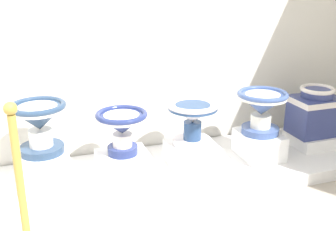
{
  "coord_description": "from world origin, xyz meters",
  "views": [
    {
      "loc": [
        1.17,
        -0.75,
        1.58
      ],
      "look_at": [
        2.15,
        2.05,
        0.54
      ],
      "focal_mm": 44.41,
      "sensor_mm": 36.0,
      "label": 1
    }
  ],
  "objects_px": {
    "plinth_block_rightmost": "(259,145)",
    "antique_toilet_rightmost": "(262,106)",
    "plinth_block_squat_floral": "(192,154)",
    "plinth_block_pale_glazed": "(123,164)",
    "antique_toilet_squat_floral": "(193,115)",
    "plinth_block_tall_cobalt": "(312,139)",
    "plinth_block_leftmost": "(44,168)",
    "antique_toilet_tall_cobalt": "(315,110)",
    "antique_toilet_pale_glazed": "(122,125)",
    "antique_toilet_leftmost": "(39,120)"
  },
  "relations": [
    {
      "from": "antique_toilet_pale_glazed",
      "to": "antique_toilet_rightmost",
      "type": "relative_size",
      "value": 0.94
    },
    {
      "from": "antique_toilet_tall_cobalt",
      "to": "plinth_block_tall_cobalt",
      "type": "bearing_deg",
      "value": 90.0
    },
    {
      "from": "antique_toilet_squat_floral",
      "to": "antique_toilet_rightmost",
      "type": "relative_size",
      "value": 0.98
    },
    {
      "from": "antique_toilet_squat_floral",
      "to": "plinth_block_rightmost",
      "type": "xyz_separation_m",
      "value": [
        0.58,
        -0.05,
        -0.31
      ]
    },
    {
      "from": "plinth_block_squat_floral",
      "to": "antique_toilet_tall_cobalt",
      "type": "distance_m",
      "value": 1.18
    },
    {
      "from": "plinth_block_squat_floral",
      "to": "antique_toilet_rightmost",
      "type": "distance_m",
      "value": 0.69
    },
    {
      "from": "antique_toilet_squat_floral",
      "to": "antique_toilet_tall_cobalt",
      "type": "xyz_separation_m",
      "value": [
        1.16,
        0.01,
        -0.09
      ]
    },
    {
      "from": "plinth_block_squat_floral",
      "to": "antique_toilet_rightmost",
      "type": "xyz_separation_m",
      "value": [
        0.58,
        -0.05,
        0.36
      ]
    },
    {
      "from": "plinth_block_leftmost",
      "to": "plinth_block_pale_glazed",
      "type": "distance_m",
      "value": 0.58
    },
    {
      "from": "antique_toilet_leftmost",
      "to": "antique_toilet_pale_glazed",
      "type": "distance_m",
      "value": 0.58
    },
    {
      "from": "antique_toilet_rightmost",
      "to": "plinth_block_tall_cobalt",
      "type": "height_order",
      "value": "antique_toilet_rightmost"
    },
    {
      "from": "plinth_block_pale_glazed",
      "to": "antique_toilet_rightmost",
      "type": "bearing_deg",
      "value": -2.25
    },
    {
      "from": "plinth_block_pale_glazed",
      "to": "plinth_block_rightmost",
      "type": "bearing_deg",
      "value": -2.25
    },
    {
      "from": "antique_toilet_leftmost",
      "to": "antique_toilet_squat_floral",
      "type": "relative_size",
      "value": 0.98
    },
    {
      "from": "plinth_block_leftmost",
      "to": "plinth_block_rightmost",
      "type": "distance_m",
      "value": 1.73
    },
    {
      "from": "antique_toilet_rightmost",
      "to": "antique_toilet_tall_cobalt",
      "type": "xyz_separation_m",
      "value": [
        0.58,
        0.05,
        -0.12
      ]
    },
    {
      "from": "antique_toilet_leftmost",
      "to": "plinth_block_squat_floral",
      "type": "xyz_separation_m",
      "value": [
        1.14,
        -0.06,
        -0.4
      ]
    },
    {
      "from": "antique_toilet_squat_floral",
      "to": "plinth_block_tall_cobalt",
      "type": "height_order",
      "value": "antique_toilet_squat_floral"
    },
    {
      "from": "antique_toilet_squat_floral",
      "to": "antique_toilet_rightmost",
      "type": "height_order",
      "value": "antique_toilet_rightmost"
    },
    {
      "from": "antique_toilet_tall_cobalt",
      "to": "antique_toilet_squat_floral",
      "type": "bearing_deg",
      "value": -179.72
    },
    {
      "from": "antique_toilet_leftmost",
      "to": "plinth_block_pale_glazed",
      "type": "xyz_separation_m",
      "value": [
        0.57,
        -0.07,
        -0.4
      ]
    },
    {
      "from": "plinth_block_leftmost",
      "to": "antique_toilet_pale_glazed",
      "type": "height_order",
      "value": "antique_toilet_pale_glazed"
    },
    {
      "from": "plinth_block_pale_glazed",
      "to": "plinth_block_rightmost",
      "type": "relative_size",
      "value": 0.97
    },
    {
      "from": "plinth_block_pale_glazed",
      "to": "antique_toilet_tall_cobalt",
      "type": "height_order",
      "value": "antique_toilet_tall_cobalt"
    },
    {
      "from": "plinth_block_rightmost",
      "to": "plinth_block_tall_cobalt",
      "type": "relative_size",
      "value": 1.07
    },
    {
      "from": "antique_toilet_rightmost",
      "to": "antique_toilet_tall_cobalt",
      "type": "height_order",
      "value": "antique_toilet_rightmost"
    },
    {
      "from": "plinth_block_rightmost",
      "to": "antique_toilet_rightmost",
      "type": "bearing_deg",
      "value": 90.0
    },
    {
      "from": "antique_toilet_squat_floral",
      "to": "antique_toilet_rightmost",
      "type": "bearing_deg",
      "value": -4.81
    },
    {
      "from": "plinth_block_pale_glazed",
      "to": "plinth_block_tall_cobalt",
      "type": "bearing_deg",
      "value": 0.33
    },
    {
      "from": "plinth_block_rightmost",
      "to": "antique_toilet_pale_glazed",
      "type": "bearing_deg",
      "value": 177.75
    },
    {
      "from": "antique_toilet_pale_glazed",
      "to": "plinth_block_tall_cobalt",
      "type": "height_order",
      "value": "antique_toilet_pale_glazed"
    },
    {
      "from": "plinth_block_rightmost",
      "to": "antique_toilet_rightmost",
      "type": "height_order",
      "value": "antique_toilet_rightmost"
    },
    {
      "from": "antique_toilet_leftmost",
      "to": "antique_toilet_squat_floral",
      "type": "bearing_deg",
      "value": -3.2
    },
    {
      "from": "antique_toilet_pale_glazed",
      "to": "antique_toilet_tall_cobalt",
      "type": "height_order",
      "value": "antique_toilet_tall_cobalt"
    },
    {
      "from": "plinth_block_rightmost",
      "to": "plinth_block_tall_cobalt",
      "type": "distance_m",
      "value": 0.58
    },
    {
      "from": "plinth_block_leftmost",
      "to": "antique_toilet_squat_floral",
      "type": "height_order",
      "value": "antique_toilet_squat_floral"
    },
    {
      "from": "plinth_block_pale_glazed",
      "to": "antique_toilet_rightmost",
      "type": "xyz_separation_m",
      "value": [
        1.15,
        -0.05,
        0.36
      ]
    },
    {
      "from": "antique_toilet_leftmost",
      "to": "antique_toilet_rightmost",
      "type": "bearing_deg",
      "value": -3.75
    },
    {
      "from": "plinth_block_squat_floral",
      "to": "plinth_block_tall_cobalt",
      "type": "relative_size",
      "value": 1.01
    },
    {
      "from": "plinth_block_pale_glazed",
      "to": "plinth_block_tall_cobalt",
      "type": "xyz_separation_m",
      "value": [
        1.72,
        0.01,
        -0.03
      ]
    },
    {
      "from": "plinth_block_squat_floral",
      "to": "plinth_block_rightmost",
      "type": "bearing_deg",
      "value": -4.81
    },
    {
      "from": "antique_toilet_pale_glazed",
      "to": "plinth_block_rightmost",
      "type": "height_order",
      "value": "antique_toilet_pale_glazed"
    },
    {
      "from": "antique_toilet_squat_floral",
      "to": "antique_toilet_rightmost",
      "type": "distance_m",
      "value": 0.59
    },
    {
      "from": "plinth_block_leftmost",
      "to": "antique_toilet_pale_glazed",
      "type": "bearing_deg",
      "value": -6.75
    },
    {
      "from": "plinth_block_pale_glazed",
      "to": "plinth_block_rightmost",
      "type": "height_order",
      "value": "plinth_block_rightmost"
    },
    {
      "from": "antique_toilet_pale_glazed",
      "to": "plinth_block_leftmost",
      "type": "bearing_deg",
      "value": 173.25
    },
    {
      "from": "plinth_block_pale_glazed",
      "to": "antique_toilet_leftmost",
      "type": "bearing_deg",
      "value": 173.25
    },
    {
      "from": "antique_toilet_leftmost",
      "to": "plinth_block_pale_glazed",
      "type": "bearing_deg",
      "value": -6.75
    },
    {
      "from": "plinth_block_squat_floral",
      "to": "plinth_block_leftmost",
      "type": "bearing_deg",
      "value": 176.8
    },
    {
      "from": "antique_toilet_pale_glazed",
      "to": "antique_toilet_rightmost",
      "type": "distance_m",
      "value": 1.15
    }
  ]
}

